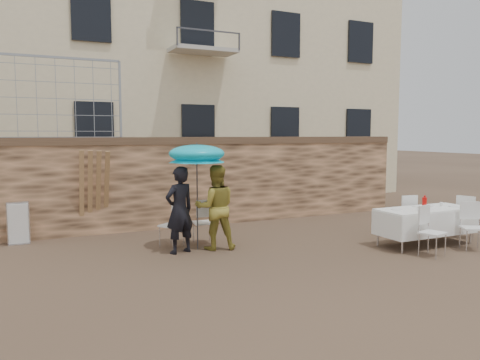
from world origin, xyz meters
name	(u,v)px	position (x,y,z in m)	size (l,w,h in m)	color
ground	(276,282)	(0.00, 0.00, 0.00)	(80.00, 80.00, 0.00)	brown
stone_wall	(179,183)	(0.00, 5.00, 1.10)	(13.00, 0.50, 2.20)	#8D6546
chain_link_fence	(46,98)	(-3.00, 5.00, 3.10)	(3.20, 0.06, 1.80)	gray
man_suit	(180,210)	(-0.81, 2.38, 0.85)	(0.62, 0.41, 1.70)	black
woman_dress	(215,207)	(-0.06, 2.38, 0.85)	(0.83, 0.64, 1.70)	gold
umbrella	(197,157)	(-0.41, 2.48, 1.87)	(1.16, 1.16, 1.98)	#3F3F44
couple_chair_left	(172,224)	(-0.81, 2.93, 0.48)	(0.48, 0.48, 0.96)	white
couple_chair_right	(204,221)	(-0.11, 2.93, 0.48)	(0.48, 0.48, 0.96)	white
banquet_table	(426,210)	(4.05, 0.87, 0.73)	(2.10, 0.85, 0.78)	white
soda_bottle	(424,204)	(3.85, 0.72, 0.91)	(0.09, 0.09, 0.26)	red
table_chair_front_left	(433,231)	(3.45, 0.12, 0.48)	(0.48, 0.48, 0.96)	white
table_chair_front_right	(473,227)	(4.55, 0.12, 0.48)	(0.48, 0.48, 0.96)	white
table_chair_back	(404,215)	(4.25, 1.67, 0.48)	(0.48, 0.48, 0.96)	white
table_chair_side	(468,216)	(5.45, 0.97, 0.48)	(0.48, 0.48, 0.96)	white
chair_stack_right	(18,222)	(-3.67, 4.56, 0.46)	(0.46, 0.32, 0.92)	white
wood_planks	(96,193)	(-2.07, 4.63, 1.00)	(0.70, 0.20, 2.00)	#A37749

